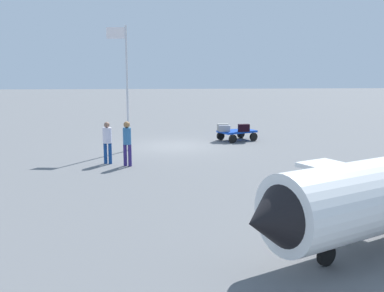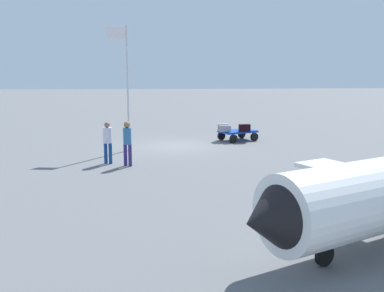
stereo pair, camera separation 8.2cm
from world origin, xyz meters
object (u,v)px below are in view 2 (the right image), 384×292
object	(u,v)px
suitcase_tan	(225,128)
suitcase_dark	(245,128)
flagpole	(126,79)
suitcase_navy	(223,127)
luggage_cart	(237,133)
worker_lead	(127,140)
worker_trailing	(108,139)

from	to	relation	value
suitcase_tan	suitcase_dark	distance (m)	1.02
flagpole	suitcase_navy	bearing A→B (deg)	-153.36
luggage_cart	suitcase_dark	size ratio (longest dim) A/B	3.66
flagpole	suitcase_tan	bearing A→B (deg)	-156.00
suitcase_tan	worker_lead	world-z (taller)	worker_lead
luggage_cart	suitcase_dark	distance (m)	0.64
suitcase_navy	worker_lead	xyz separation A→B (m)	(4.57, 5.86, 0.31)
flagpole	worker_trailing	bearing A→B (deg)	79.49
luggage_cart	flagpole	bearing A→B (deg)	24.25
worker_trailing	suitcase_tan	bearing A→B (deg)	-136.89
suitcase_tan	suitcase_dark	size ratio (longest dim) A/B	1.01
luggage_cart	flagpole	world-z (taller)	flagpole
suitcase_dark	worker_lead	distance (m)	7.88
suitcase_navy	worker_trailing	bearing A→B (deg)	44.76
suitcase_tan	worker_trailing	size ratio (longest dim) A/B	0.36
suitcase_navy	suitcase_dark	world-z (taller)	suitcase_dark
luggage_cart	suitcase_tan	distance (m)	0.85
worker_lead	worker_trailing	distance (m)	0.97
luggage_cart	flagpole	xyz separation A→B (m)	(5.63, 2.54, 2.91)
luggage_cart	worker_lead	size ratio (longest dim) A/B	1.23
suitcase_dark	flagpole	distance (m)	6.79
suitcase_navy	flagpole	size ratio (longest dim) A/B	0.10
luggage_cart	suitcase_navy	xyz separation A→B (m)	(0.77, 0.10, 0.32)
suitcase_tan	flagpole	size ratio (longest dim) A/B	0.11
luggage_cart	worker_lead	world-z (taller)	worker_lead
worker_lead	worker_trailing	size ratio (longest dim) A/B	1.04
suitcase_navy	worker_trailing	size ratio (longest dim) A/B	0.35
suitcase_tan	suitcase_dark	xyz separation A→B (m)	(-1.01, 0.11, 0.03)
worker_trailing	flagpole	distance (m)	3.76
worker_lead	suitcase_navy	bearing A→B (deg)	-127.98
worker_lead	flagpole	size ratio (longest dim) A/B	0.31
worker_lead	worker_trailing	bearing A→B (deg)	-30.90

